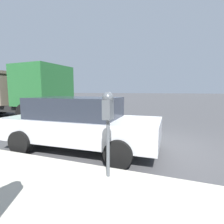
% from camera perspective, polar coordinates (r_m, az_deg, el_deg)
% --- Properties ---
extents(ground_plane, '(220.00, 220.00, 0.00)m').
position_cam_1_polar(ground_plane, '(5.60, 10.75, -10.59)').
color(ground_plane, '#424244').
extents(parking_meter, '(0.21, 0.19, 1.49)m').
position_cam_1_polar(parking_meter, '(2.97, -1.32, -0.23)').
color(parking_meter, '#4C5156').
rests_on(parking_meter, sidewalk).
extents(car_silver, '(2.11, 4.39, 1.49)m').
position_cam_1_polar(car_silver, '(5.05, -10.39, -3.35)').
color(car_silver, '#B7BABF').
rests_on(car_silver, ground_plane).
extents(dump_truck, '(3.12, 7.75, 3.02)m').
position_cam_1_polar(dump_truck, '(12.45, -30.29, 5.87)').
color(dump_truck, black).
rests_on(dump_truck, ground_plane).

